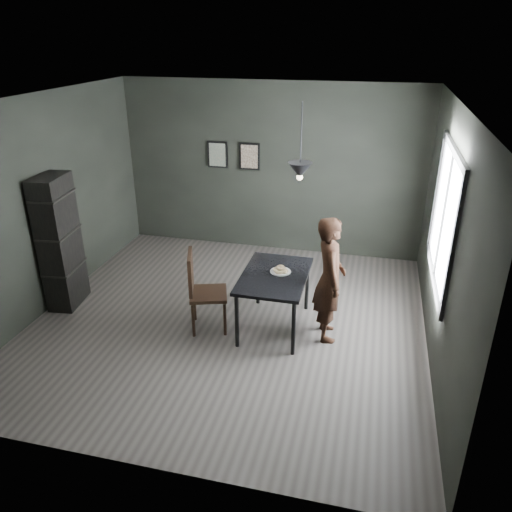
% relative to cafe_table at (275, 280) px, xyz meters
% --- Properties ---
extents(ground, '(5.00, 5.00, 0.00)m').
position_rel_cafe_table_xyz_m(ground, '(-0.60, 0.00, -0.67)').
color(ground, '#393531').
rests_on(ground, ground).
extents(back_wall, '(5.00, 0.10, 2.80)m').
position_rel_cafe_table_xyz_m(back_wall, '(-0.60, 2.50, 0.73)').
color(back_wall, black).
rests_on(back_wall, ground).
extents(ceiling, '(5.00, 5.00, 0.02)m').
position_rel_cafe_table_xyz_m(ceiling, '(-0.60, 0.00, 2.13)').
color(ceiling, silver).
rests_on(ceiling, ground).
extents(window_assembly, '(0.04, 1.96, 1.56)m').
position_rel_cafe_table_xyz_m(window_assembly, '(1.87, 0.20, 0.93)').
color(window_assembly, white).
rests_on(window_assembly, ground).
extents(cafe_table, '(0.80, 1.20, 0.75)m').
position_rel_cafe_table_xyz_m(cafe_table, '(0.00, 0.00, 0.00)').
color(cafe_table, black).
rests_on(cafe_table, ground).
extents(white_plate, '(0.23, 0.23, 0.01)m').
position_rel_cafe_table_xyz_m(white_plate, '(0.06, 0.07, 0.08)').
color(white_plate, white).
rests_on(white_plate, cafe_table).
extents(donut_pile, '(0.19, 0.19, 0.08)m').
position_rel_cafe_table_xyz_m(donut_pile, '(0.06, 0.07, 0.12)').
color(donut_pile, '#F4E3BE').
rests_on(donut_pile, white_plate).
extents(woman, '(0.50, 0.64, 1.57)m').
position_rel_cafe_table_xyz_m(woman, '(0.68, -0.04, 0.11)').
color(woman, black).
rests_on(woman, ground).
extents(wood_chair, '(0.57, 0.57, 1.05)m').
position_rel_cafe_table_xyz_m(wood_chair, '(-0.89, -0.24, -0.07)').
color(wood_chair, black).
rests_on(wood_chair, ground).
extents(shelf_unit, '(0.41, 0.64, 1.82)m').
position_rel_cafe_table_xyz_m(shelf_unit, '(-2.92, -0.07, 0.24)').
color(shelf_unit, black).
rests_on(shelf_unit, ground).
extents(pendant_lamp, '(0.28, 0.28, 0.86)m').
position_rel_cafe_table_xyz_m(pendant_lamp, '(0.25, 0.10, 1.38)').
color(pendant_lamp, black).
rests_on(pendant_lamp, ground).
extents(framed_print_left, '(0.34, 0.04, 0.44)m').
position_rel_cafe_table_xyz_m(framed_print_left, '(-1.50, 2.47, 0.93)').
color(framed_print_left, black).
rests_on(framed_print_left, ground).
extents(framed_print_right, '(0.34, 0.04, 0.44)m').
position_rel_cafe_table_xyz_m(framed_print_right, '(-0.95, 2.47, 0.93)').
color(framed_print_right, black).
rests_on(framed_print_right, ground).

